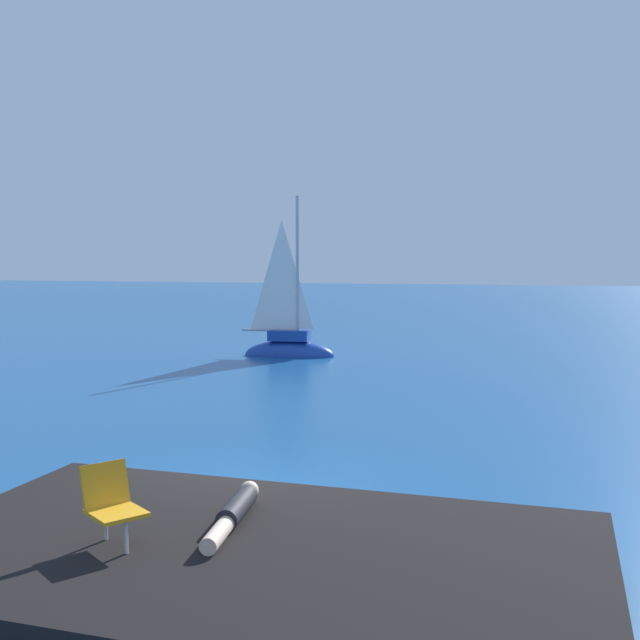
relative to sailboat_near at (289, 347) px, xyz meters
name	(u,v)px	position (x,y,z in m)	size (l,w,h in m)	color
ground_plane	(256,503)	(3.73, -15.88, -0.34)	(160.00, 160.00, 0.00)	navy
shore_ledge	(250,582)	(4.77, -19.39, 0.05)	(7.02, 4.16, 0.78)	black
boulder_seaward	(495,556)	(7.18, -17.19, -0.34)	(1.35, 1.08, 0.74)	black
boulder_inland	(240,535)	(3.92, -17.17, -0.34)	(1.24, 0.99, 0.68)	black
sailboat_near	(289,347)	(0.00, 0.00, 0.00)	(3.39, 1.25, 6.22)	#193D99
person_sunbather	(234,512)	(4.40, -18.81, 0.55)	(0.31, 1.76, 0.25)	black
beach_chair	(111,501)	(3.42, -19.68, 0.88)	(0.76, 0.74, 0.80)	orange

